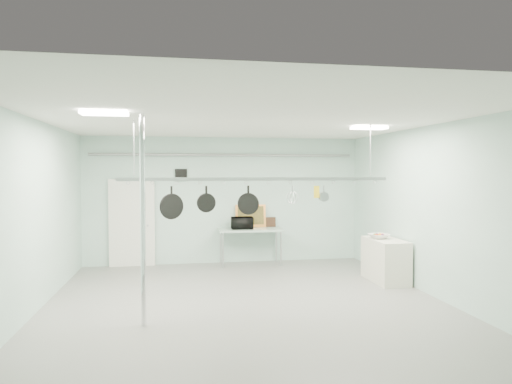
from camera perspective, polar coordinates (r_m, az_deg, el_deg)
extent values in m
plane|color=gray|center=(8.02, -0.90, -14.32)|extent=(8.00, 8.00, 0.00)
cube|color=silver|center=(7.72, -0.91, 8.96)|extent=(7.00, 8.00, 0.02)
cube|color=#A0C0B6|center=(11.66, -3.92, -1.04)|extent=(7.00, 0.02, 3.20)
cube|color=#A0C0B6|center=(8.94, 21.82, -2.31)|extent=(0.02, 8.00, 3.20)
cube|color=silver|center=(11.65, -15.24, -3.84)|extent=(1.10, 0.10, 2.20)
cube|color=black|center=(11.55, -9.36, 2.13)|extent=(0.30, 0.04, 0.30)
cylinder|color=gray|center=(11.55, -3.89, 4.64)|extent=(6.60, 0.07, 0.07)
cylinder|color=silver|center=(7.04, -13.96, -3.46)|extent=(0.08, 0.08, 3.20)
cube|color=#9DB9A9|center=(11.42, -0.70, -4.74)|extent=(1.60, 0.70, 0.05)
cylinder|color=#B7B7BC|center=(11.12, -4.17, -7.29)|extent=(0.04, 0.04, 0.86)
cylinder|color=#B7B7BC|center=(11.67, -4.44, -6.82)|extent=(0.04, 0.04, 0.86)
cylinder|color=#B7B7BC|center=(11.35, 3.15, -7.08)|extent=(0.04, 0.04, 0.86)
cylinder|color=#B7B7BC|center=(11.89, 2.54, -6.64)|extent=(0.04, 0.04, 0.86)
cube|color=beige|center=(10.15, 15.87, -8.21)|extent=(0.60, 1.20, 0.90)
cube|color=#B7B7BC|center=(8.00, 0.18, 1.63)|extent=(4.80, 0.06, 0.06)
cylinder|color=#B7B7BC|center=(7.93, -15.01, 5.15)|extent=(0.02, 0.02, 0.94)
cylinder|color=#B7B7BC|center=(8.63, 14.11, 4.94)|extent=(0.02, 0.02, 0.94)
cube|color=white|center=(6.91, -18.42, 9.33)|extent=(0.65, 0.30, 0.05)
cube|color=white|center=(8.97, 13.95, 7.80)|extent=(0.65, 0.30, 0.05)
imported|color=black|center=(11.37, -1.75, -3.89)|extent=(0.54, 0.37, 0.29)
cylinder|color=silver|center=(11.39, -0.66, -4.12)|extent=(0.15, 0.15, 0.20)
cube|color=orange|center=(11.68, -0.68, -3.02)|extent=(0.78, 0.15, 0.58)
cube|color=#341E12|center=(11.79, 1.74, -3.77)|extent=(0.30, 0.09, 0.25)
imported|color=silver|center=(10.12, 15.10, -5.36)|extent=(0.50, 0.50, 0.10)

